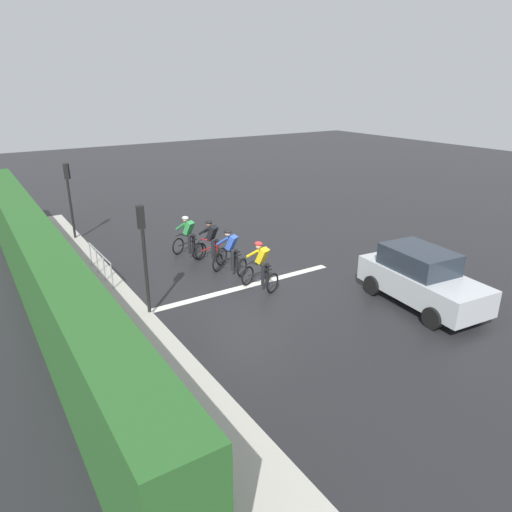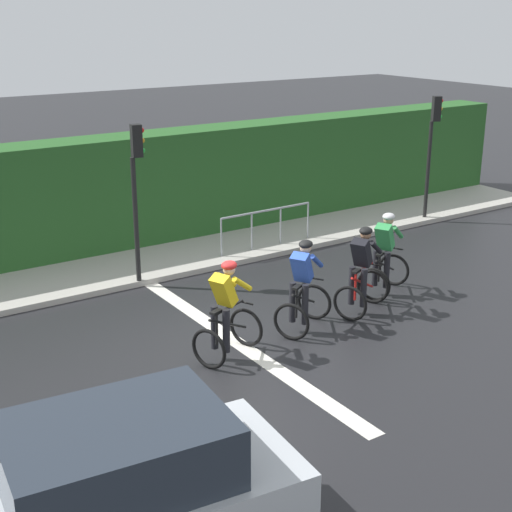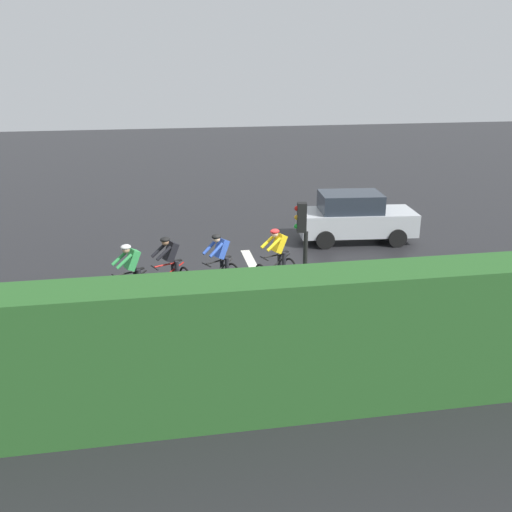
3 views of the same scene
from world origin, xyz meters
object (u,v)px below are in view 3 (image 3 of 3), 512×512
(cyclist_mid, at_px, (220,263))
(traffic_light_near_crossing, at_px, (303,252))
(cyclist_second, at_px, (169,266))
(pedestrian_railing_kerbside, at_px, (148,334))
(car_silver, at_px, (355,217))
(cyclist_fourth, at_px, (277,257))
(cyclist_lead, at_px, (131,275))

(cyclist_mid, distance_m, traffic_light_near_crossing, 4.15)
(cyclist_second, xyz_separation_m, cyclist_mid, (0.03, -1.40, 0.00))
(traffic_light_near_crossing, relative_size, pedestrian_railing_kerbside, 1.31)
(pedestrian_railing_kerbside, bearing_deg, car_silver, -42.98)
(cyclist_fourth, xyz_separation_m, pedestrian_railing_kerbside, (-4.27, 3.70, -0.05))
(cyclist_mid, xyz_separation_m, cyclist_fourth, (0.20, -1.70, 0.00))
(cyclist_second, distance_m, traffic_light_near_crossing, 4.79)
(cyclist_mid, relative_size, cyclist_fourth, 1.00)
(cyclist_fourth, xyz_separation_m, traffic_light_near_crossing, (-3.82, 0.26, 1.43))
(pedestrian_railing_kerbside, bearing_deg, cyclist_lead, 6.91)
(car_silver, distance_m, traffic_light_near_crossing, 8.44)
(cyclist_lead, bearing_deg, pedestrian_railing_kerbside, -173.09)
(cyclist_lead, relative_size, cyclist_fourth, 1.00)
(cyclist_second, distance_m, pedestrian_railing_kerbside, 4.09)
(car_silver, bearing_deg, traffic_light_near_crossing, 152.41)
(cyclist_fourth, bearing_deg, traffic_light_near_crossing, 176.05)
(cyclist_fourth, distance_m, car_silver, 5.06)
(cyclist_second, relative_size, car_silver, 0.39)
(cyclist_second, height_order, pedestrian_railing_kerbside, cyclist_second)
(cyclist_lead, xyz_separation_m, traffic_light_near_crossing, (-3.10, -3.87, 1.43))
(car_silver, bearing_deg, cyclist_second, 119.53)
(cyclist_mid, bearing_deg, cyclist_second, 91.32)
(cyclist_fourth, xyz_separation_m, car_silver, (3.57, -3.60, 0.08))
(traffic_light_near_crossing, bearing_deg, cyclist_lead, 51.29)
(cyclist_lead, distance_m, cyclist_second, 1.14)
(cyclist_fourth, height_order, traffic_light_near_crossing, traffic_light_near_crossing)
(cyclist_lead, xyz_separation_m, car_silver, (4.28, -7.73, 0.08))
(cyclist_second, bearing_deg, cyclist_lead, 115.30)
(cyclist_second, relative_size, pedestrian_railing_kerbside, 0.65)
(cyclist_lead, bearing_deg, traffic_light_near_crossing, -128.71)
(cyclist_lead, relative_size, car_silver, 0.39)
(cyclist_fourth, bearing_deg, cyclist_lead, 99.84)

